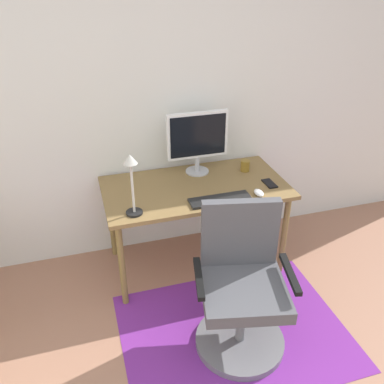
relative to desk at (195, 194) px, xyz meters
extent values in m
cube|color=silver|center=(-0.17, 0.43, 0.67)|extent=(6.00, 0.10, 2.60)
cube|color=#712789|center=(0.03, -0.77, -0.63)|extent=(1.46, 1.09, 0.01)
cube|color=olive|center=(0.00, 0.00, 0.05)|extent=(1.34, 0.71, 0.03)
cylinder|color=olive|center=(-0.61, -0.30, -0.30)|extent=(0.04, 0.04, 0.67)
cylinder|color=olive|center=(0.61, -0.30, -0.30)|extent=(0.04, 0.04, 0.67)
cylinder|color=olive|center=(-0.61, 0.30, -0.30)|extent=(0.04, 0.04, 0.67)
cylinder|color=olive|center=(0.61, 0.30, -0.30)|extent=(0.04, 0.04, 0.67)
cylinder|color=#B2B2B7|center=(0.08, 0.22, 0.08)|extent=(0.18, 0.18, 0.01)
cylinder|color=#B2B2B7|center=(0.08, 0.22, 0.14)|extent=(0.04, 0.04, 0.12)
cube|color=white|center=(0.08, 0.22, 0.37)|extent=(0.47, 0.04, 0.35)
cube|color=black|center=(0.08, 0.20, 0.37)|extent=(0.43, 0.00, 0.31)
cube|color=black|center=(0.10, -0.25, 0.08)|extent=(0.43, 0.13, 0.02)
ellipsoid|color=white|center=(0.39, -0.25, 0.09)|extent=(0.06, 0.10, 0.03)
cylinder|color=olive|center=(0.44, 0.13, 0.11)|extent=(0.07, 0.07, 0.09)
cube|color=black|center=(0.53, -0.13, 0.07)|extent=(0.07, 0.14, 0.01)
cylinder|color=black|center=(-0.49, -0.25, 0.08)|extent=(0.11, 0.11, 0.01)
cylinder|color=beige|center=(-0.49, -0.25, 0.26)|extent=(0.02, 0.02, 0.34)
cone|color=beige|center=(-0.49, -0.25, 0.46)|extent=(0.09, 0.09, 0.06)
cylinder|color=slate|center=(0.03, -0.87, -0.61)|extent=(0.56, 0.56, 0.05)
cylinder|color=slate|center=(0.03, -0.87, -0.40)|extent=(0.06, 0.06, 0.36)
cube|color=#4C4C51|center=(0.03, -0.87, -0.18)|extent=(0.58, 0.58, 0.08)
cube|color=#4C4C51|center=(0.08, -0.66, 0.08)|extent=(0.47, 0.16, 0.44)
cube|color=black|center=(-0.23, -0.81, -0.07)|extent=(0.11, 0.34, 0.03)
cube|color=black|center=(0.29, -0.92, -0.07)|extent=(0.11, 0.34, 0.03)
camera|label=1|loc=(-0.78, -2.51, 1.50)|focal=38.29mm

